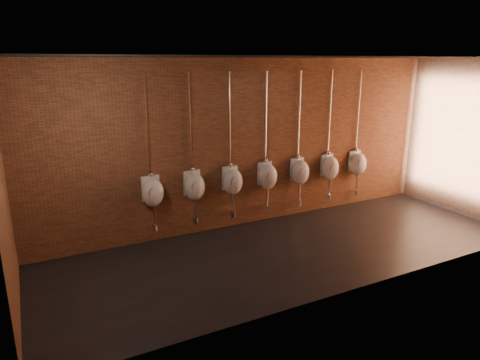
% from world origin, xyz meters
% --- Properties ---
extents(ground, '(8.50, 8.50, 0.00)m').
position_xyz_m(ground, '(0.00, 0.00, 0.00)').
color(ground, black).
rests_on(ground, ground).
extents(room_shell, '(8.54, 3.04, 3.22)m').
position_xyz_m(room_shell, '(0.00, 0.00, 2.01)').
color(room_shell, black).
rests_on(room_shell, ground).
extents(urinal_0, '(0.41, 0.37, 2.72)m').
position_xyz_m(urinal_0, '(-2.06, 1.36, 0.96)').
color(urinal_0, white).
rests_on(urinal_0, ground).
extents(urinal_1, '(0.41, 0.37, 2.72)m').
position_xyz_m(urinal_1, '(-1.29, 1.36, 0.96)').
color(urinal_1, white).
rests_on(urinal_1, ground).
extents(urinal_2, '(0.41, 0.37, 2.72)m').
position_xyz_m(urinal_2, '(-0.52, 1.36, 0.96)').
color(urinal_2, white).
rests_on(urinal_2, ground).
extents(urinal_3, '(0.41, 0.37, 2.72)m').
position_xyz_m(urinal_3, '(0.25, 1.36, 0.96)').
color(urinal_3, white).
rests_on(urinal_3, ground).
extents(urinal_4, '(0.41, 0.37, 2.72)m').
position_xyz_m(urinal_4, '(1.02, 1.36, 0.96)').
color(urinal_4, white).
rests_on(urinal_4, ground).
extents(urinal_5, '(0.41, 0.37, 2.72)m').
position_xyz_m(urinal_5, '(1.79, 1.36, 0.96)').
color(urinal_5, white).
rests_on(urinal_5, ground).
extents(urinal_6, '(0.41, 0.37, 2.72)m').
position_xyz_m(urinal_6, '(2.56, 1.36, 0.96)').
color(urinal_6, white).
rests_on(urinal_6, ground).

